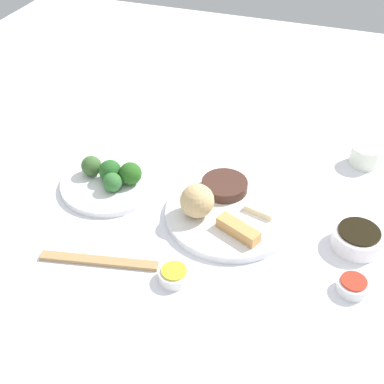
# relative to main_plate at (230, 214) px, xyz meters

# --- Properties ---
(tabletop) EXTENTS (2.20, 2.20, 0.02)m
(tabletop) POSITION_rel_main_plate_xyz_m (-0.01, 0.00, -0.02)
(tabletop) COLOR white
(tabletop) RESTS_ON ground
(main_plate) EXTENTS (0.27, 0.27, 0.02)m
(main_plate) POSITION_rel_main_plate_xyz_m (0.00, 0.00, 0.00)
(main_plate) COLOR white
(main_plate) RESTS_ON tabletop
(rice_scoop) EXTENTS (0.07, 0.07, 0.07)m
(rice_scoop) POSITION_rel_main_plate_xyz_m (-0.06, -0.03, 0.04)
(rice_scoop) COLOR tan
(rice_scoop) RESTS_ON main_plate
(spring_roll) EXTENTS (0.09, 0.06, 0.02)m
(spring_roll) POSITION_rel_main_plate_xyz_m (0.03, -0.06, 0.02)
(spring_roll) COLOR tan
(spring_roll) RESTS_ON main_plate
(crab_rangoon_wonton) EXTENTS (0.08, 0.07, 0.01)m
(crab_rangoon_wonton) POSITION_rel_main_plate_xyz_m (0.06, 0.03, 0.01)
(crab_rangoon_wonton) COLOR beige
(crab_rangoon_wonton) RESTS_ON main_plate
(stir_fry_heap) EXTENTS (0.10, 0.10, 0.02)m
(stir_fry_heap) POSITION_rel_main_plate_xyz_m (-0.03, 0.06, 0.02)
(stir_fry_heap) COLOR #43271F
(stir_fry_heap) RESTS_ON main_plate
(broccoli_plate) EXTENTS (0.21, 0.21, 0.01)m
(broccoli_plate) POSITION_rel_main_plate_xyz_m (-0.28, 0.01, -0.00)
(broccoli_plate) COLOR white
(broccoli_plate) RESTS_ON tabletop
(broccoli_floret_0) EXTENTS (0.05, 0.05, 0.05)m
(broccoli_floret_0) POSITION_rel_main_plate_xyz_m (-0.28, 0.01, 0.03)
(broccoli_floret_0) COLOR #255C22
(broccoli_floret_0) RESTS_ON broccoli_plate
(broccoli_floret_1) EXTENTS (0.05, 0.05, 0.05)m
(broccoli_floret_1) POSITION_rel_main_plate_xyz_m (-0.23, 0.02, 0.03)
(broccoli_floret_1) COLOR #275E1C
(broccoli_floret_1) RESTS_ON broccoli_plate
(broccoli_floret_2) EXTENTS (0.04, 0.04, 0.04)m
(broccoli_floret_2) POSITION_rel_main_plate_xyz_m (-0.26, -0.02, 0.03)
(broccoli_floret_2) COLOR #316C30
(broccoli_floret_2) RESTS_ON broccoli_plate
(broccoli_floret_3) EXTENTS (0.04, 0.04, 0.04)m
(broccoli_floret_3) POSITION_rel_main_plate_xyz_m (-0.32, 0.02, 0.03)
(broccoli_floret_3) COLOR #3B602D
(broccoli_floret_3) RESTS_ON broccoli_plate
(soy_sauce_bowl) EXTENTS (0.10, 0.10, 0.03)m
(soy_sauce_bowl) POSITION_rel_main_plate_xyz_m (0.25, 0.00, 0.01)
(soy_sauce_bowl) COLOR white
(soy_sauce_bowl) RESTS_ON tabletop
(soy_sauce_bowl_liquid) EXTENTS (0.08, 0.08, 0.00)m
(soy_sauce_bowl_liquid) POSITION_rel_main_plate_xyz_m (0.25, 0.00, 0.03)
(soy_sauce_bowl_liquid) COLOR black
(soy_sauce_bowl_liquid) RESTS_ON soy_sauce_bowl
(sauce_ramekin_sweet_and_sour) EXTENTS (0.06, 0.06, 0.02)m
(sauce_ramekin_sweet_and_sour) POSITION_rel_main_plate_xyz_m (0.25, -0.11, 0.00)
(sauce_ramekin_sweet_and_sour) COLOR white
(sauce_ramekin_sweet_and_sour) RESTS_ON tabletop
(sauce_ramekin_sweet_and_sour_liquid) EXTENTS (0.05, 0.05, 0.00)m
(sauce_ramekin_sweet_and_sour_liquid) POSITION_rel_main_plate_xyz_m (0.25, -0.11, 0.02)
(sauce_ramekin_sweet_and_sour_liquid) COLOR red
(sauce_ramekin_sweet_and_sour_liquid) RESTS_ON sauce_ramekin_sweet_and_sour
(sauce_ramekin_hot_mustard) EXTENTS (0.06, 0.06, 0.02)m
(sauce_ramekin_hot_mustard) POSITION_rel_main_plate_xyz_m (-0.05, -0.20, 0.00)
(sauce_ramekin_hot_mustard) COLOR white
(sauce_ramekin_hot_mustard) RESTS_ON tabletop
(sauce_ramekin_hot_mustard_liquid) EXTENTS (0.05, 0.05, 0.00)m
(sauce_ramekin_hot_mustard_liquid) POSITION_rel_main_plate_xyz_m (-0.05, -0.20, 0.02)
(sauce_ramekin_hot_mustard_liquid) COLOR gold
(sauce_ramekin_hot_mustard_liquid) RESTS_ON sauce_ramekin_hot_mustard
(teacup) EXTENTS (0.07, 0.07, 0.05)m
(teacup) POSITION_rel_main_plate_xyz_m (0.24, 0.28, 0.02)
(teacup) COLOR white
(teacup) RESTS_ON tabletop
(chopsticks_pair) EXTENTS (0.22, 0.07, 0.01)m
(chopsticks_pair) POSITION_rel_main_plate_xyz_m (-0.19, -0.20, -0.00)
(chopsticks_pair) COLOR #AA8453
(chopsticks_pair) RESTS_ON tabletop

